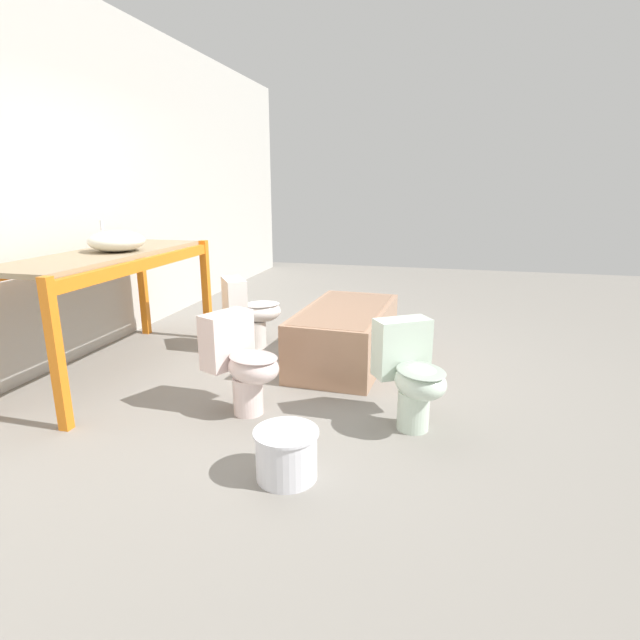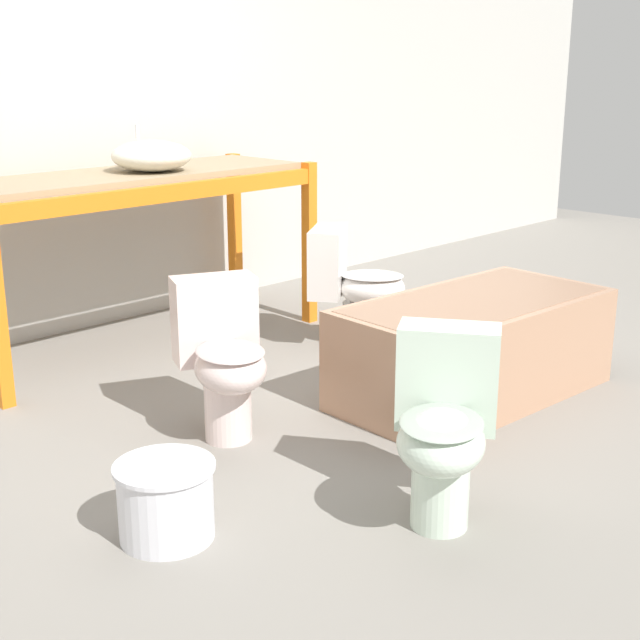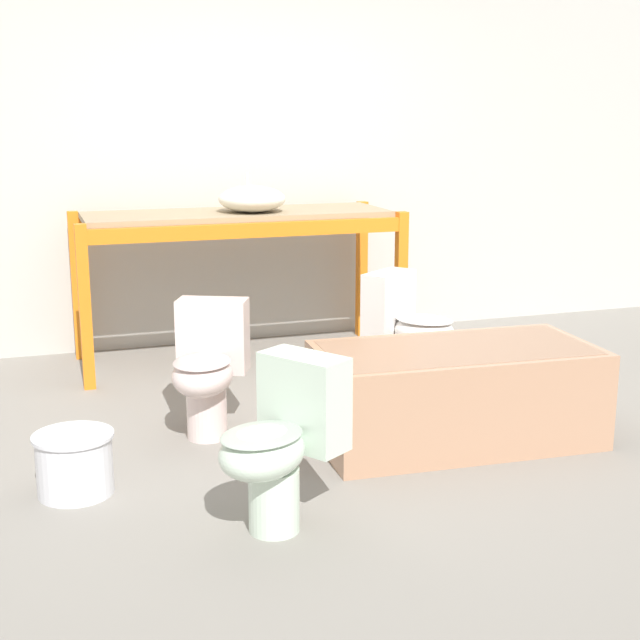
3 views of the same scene
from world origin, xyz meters
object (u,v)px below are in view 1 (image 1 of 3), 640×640
bucket_white (286,453)px  toilet_near (242,361)px  bathtub_main (345,331)px  toilet_far (412,372)px  toilet_extra (250,310)px  sink_basin (117,241)px

bucket_white → toilet_near: bearing=37.4°
bathtub_main → toilet_far: bearing=-146.3°
toilet_near → bucket_white: 0.93m
toilet_far → toilet_extra: 2.08m
sink_basin → toilet_extra: (0.76, -0.84, -0.72)m
bathtub_main → toilet_extra: bearing=83.4°
toilet_far → sink_basin: bearing=135.1°
bathtub_main → toilet_near: toilet_near is taller
toilet_extra → toilet_near: bearing=164.7°
sink_basin → toilet_near: 1.62m
bathtub_main → bucket_white: size_ratio=4.06×
toilet_far → toilet_extra: size_ratio=1.00×
toilet_far → bucket_white: bearing=-160.7°
toilet_far → bucket_white: toilet_far is taller
sink_basin → toilet_far: bearing=-102.0°
sink_basin → bucket_white: (-1.31, -1.87, -0.95)m
sink_basin → bucket_white: bearing=-124.9°
bathtub_main → toilet_near: (-1.19, 0.49, 0.09)m
toilet_extra → bucket_white: 2.32m
toilet_near → toilet_extra: size_ratio=1.00×
sink_basin → toilet_near: (-0.59, -1.32, -0.72)m
toilet_near → toilet_far: size_ratio=1.00×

